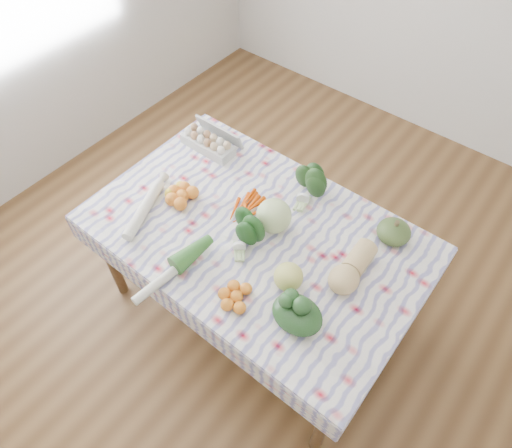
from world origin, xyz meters
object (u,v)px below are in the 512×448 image
(butternut_squash, at_px, (353,266))
(grapefruit, at_px, (288,277))
(kabocha_squash, at_px, (394,232))
(cabbage, at_px, (274,216))
(dining_table, at_px, (256,241))
(egg_carton, at_px, (208,143))

(butternut_squash, distance_m, grapefruit, 0.30)
(kabocha_squash, height_order, cabbage, cabbage)
(butternut_squash, xyz_separation_m, grapefruit, (-0.20, -0.22, -0.00))
(kabocha_squash, distance_m, grapefruit, 0.58)
(kabocha_squash, relative_size, butternut_squash, 0.55)
(dining_table, xyz_separation_m, egg_carton, (-0.59, 0.30, 0.13))
(dining_table, distance_m, kabocha_squash, 0.68)
(cabbage, relative_size, butternut_squash, 0.59)
(butternut_squash, bearing_deg, dining_table, -173.88)
(egg_carton, bearing_deg, butternut_squash, -11.97)
(egg_carton, relative_size, grapefruit, 2.46)
(dining_table, distance_m, grapefruit, 0.37)
(egg_carton, bearing_deg, kabocha_squash, 3.69)
(dining_table, relative_size, grapefruit, 12.01)
(grapefruit, bearing_deg, butternut_squash, 48.81)
(kabocha_squash, xyz_separation_m, cabbage, (-0.50, -0.30, 0.03))
(butternut_squash, relative_size, grapefruit, 2.23)
(cabbage, bearing_deg, butternut_squash, -0.25)
(dining_table, height_order, butternut_squash, butternut_squash)
(egg_carton, xyz_separation_m, kabocha_squash, (1.14, 0.08, 0.01))
(egg_carton, xyz_separation_m, cabbage, (0.65, -0.23, 0.04))
(grapefruit, bearing_deg, kabocha_squash, 65.21)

